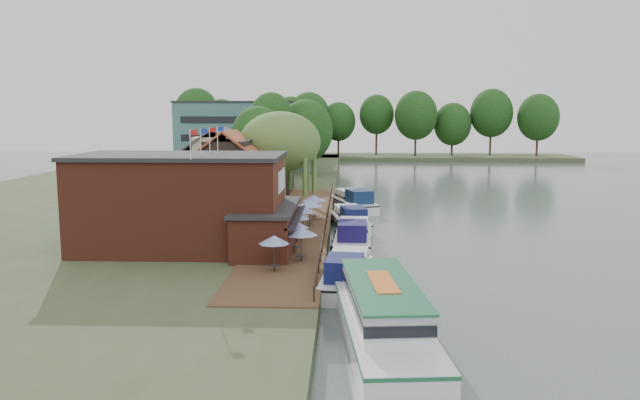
{
  "coord_description": "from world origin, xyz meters",
  "views": [
    {
      "loc": [
        -3.66,
        -46.92,
        11.41
      ],
      "look_at": [
        -6.0,
        12.0,
        3.0
      ],
      "focal_mm": 35.0,
      "sensor_mm": 36.0,
      "label": 1
    }
  ],
  "objects": [
    {
      "name": "swan",
      "position": [
        -1.11,
        -13.15,
        0.22
      ],
      "size": [
        0.44,
        0.44,
        0.44
      ],
      "primitive_type": "sphere",
      "color": "white",
      "rests_on": "ground"
    },
    {
      "name": "bank_tree_0",
      "position": [
        -15.83,
        40.45,
        6.59
      ],
      "size": [
        7.6,
        7.6,
        11.18
      ],
      "primitive_type": null,
      "color": "#143811",
      "rests_on": "land_bank"
    },
    {
      "name": "cruiser_1",
      "position": [
        -2.92,
        4.59,
        1.28
      ],
      "size": [
        3.8,
        10.57,
        2.55
      ],
      "primitive_type": null,
      "rotation": [
        0.0,
        0.0,
        -0.04
      ],
      "color": "silver",
      "rests_on": "ground"
    },
    {
      "name": "willow",
      "position": [
        -10.5,
        19.0,
        6.21
      ],
      "size": [
        8.6,
        8.6,
        10.43
      ],
      "primitive_type": null,
      "color": "#476B2D",
      "rests_on": "land_bank"
    },
    {
      "name": "bank_tree_2",
      "position": [
        -10.11,
        56.02,
        7.18
      ],
      "size": [
        8.97,
        8.97,
        12.36
      ],
      "primitive_type": null,
      "color": "#143811",
      "rests_on": "land_bank"
    },
    {
      "name": "umbrella_2",
      "position": [
        -7.35,
        -1.96,
        2.29
      ],
      "size": [
        2.19,
        2.19,
        2.38
      ],
      "primitive_type": null,
      "color": "navy",
      "rests_on": "quay_deck"
    },
    {
      "name": "bank_tree_4",
      "position": [
        -14.51,
        87.61,
        7.03
      ],
      "size": [
        7.29,
        7.29,
        12.05
      ],
      "primitive_type": null,
      "color": "#143811",
      "rests_on": "land_bank"
    },
    {
      "name": "land_bank",
      "position": [
        -30.0,
        35.0,
        0.5
      ],
      "size": [
        50.0,
        140.0,
        1.0
      ],
      "primitive_type": "cube",
      "color": "#384728",
      "rests_on": "ground"
    },
    {
      "name": "hotel_block",
      "position": [
        -22.0,
        70.0,
        7.15
      ],
      "size": [
        25.4,
        12.4,
        12.3
      ],
      "primitive_type": null,
      "color": "#38666B",
      "rests_on": "land_bank"
    },
    {
      "name": "cruiser_0",
      "position": [
        -3.45,
        -7.46,
        1.24
      ],
      "size": [
        4.2,
        10.47,
        2.49
      ],
      "primitive_type": null,
      "rotation": [
        0.0,
        0.0,
        -0.09
      ],
      "color": "silver",
      "rests_on": "ground"
    },
    {
      "name": "bank_tree_1",
      "position": [
        -15.22,
        51.27,
        7.7
      ],
      "size": [
        6.7,
        6.7,
        13.41
      ],
      "primitive_type": null,
      "color": "#143811",
      "rests_on": "land_bank"
    },
    {
      "name": "umbrella_3",
      "position": [
        -7.45,
        1.84,
        2.29
      ],
      "size": [
        2.07,
        2.07,
        2.38
      ],
      "primitive_type": null,
      "color": "#1B4696",
      "rests_on": "quay_deck"
    },
    {
      "name": "cottage_b",
      "position": [
        -18.0,
        24.0,
        5.25
      ],
      "size": [
        9.6,
        8.6,
        8.5
      ],
      "primitive_type": null,
      "color": "beige",
      "rests_on": "land_bank"
    },
    {
      "name": "pub",
      "position": [
        -14.0,
        -1.0,
        4.65
      ],
      "size": [
        20.0,
        11.0,
        7.3
      ],
      "primitive_type": null,
      "color": "maroon",
      "rests_on": "land_bank"
    },
    {
      "name": "umbrella_1",
      "position": [
        -6.65,
        -4.71,
        2.29
      ],
      "size": [
        2.32,
        2.32,
        2.38
      ],
      "primitive_type": null,
      "color": "#1B3C98",
      "rests_on": "quay_deck"
    },
    {
      "name": "cruiser_2",
      "position": [
        -3.1,
        13.5,
        1.19
      ],
      "size": [
        4.76,
        10.22,
        2.38
      ],
      "primitive_type": null,
      "rotation": [
        0.0,
        0.0,
        0.17
      ],
      "color": "white",
      "rests_on": "ground"
    },
    {
      "name": "umbrella_0",
      "position": [
        -8.19,
        -7.62,
        2.29
      ],
      "size": [
        2.02,
        2.02,
        2.38
      ],
      "primitive_type": null,
      "color": "navy",
      "rests_on": "quay_deck"
    },
    {
      "name": "umbrella_6",
      "position": [
        -6.57,
        11.88,
        2.29
      ],
      "size": [
        2.41,
        2.41,
        2.38
      ],
      "primitive_type": null,
      "color": "navy",
      "rests_on": "quay_deck"
    },
    {
      "name": "quay_rail",
      "position": [
        -5.3,
        10.5,
        1.5
      ],
      "size": [
        0.2,
        49.0,
        1.0
      ],
      "primitive_type": null,
      "color": "black",
      "rests_on": "land_bank"
    },
    {
      "name": "bank_tree_5",
      "position": [
        -15.98,
        95.88,
        7.91
      ],
      "size": [
        7.96,
        7.96,
        13.82
      ],
      "primitive_type": null,
      "color": "#143811",
      "rests_on": "land_bank"
    },
    {
      "name": "ground",
      "position": [
        0.0,
        0.0,
        0.0
      ],
      "size": [
        260.0,
        260.0,
        0.0
      ],
      "primitive_type": "plane",
      "color": "#485452",
      "rests_on": "ground"
    },
    {
      "name": "umbrella_5",
      "position": [
        -6.81,
        8.52,
        2.29
      ],
      "size": [
        2.44,
        2.44,
        2.38
      ],
      "primitive_type": null,
      "color": "navy",
      "rests_on": "quay_deck"
    },
    {
      "name": "umbrella_4",
      "position": [
        -7.16,
        5.06,
        2.29
      ],
      "size": [
        2.09,
        2.09,
        2.38
      ],
      "primitive_type": null,
      "color": "navy",
      "rests_on": "quay_deck"
    },
    {
      "name": "cottage_c",
      "position": [
        -14.0,
        33.0,
        5.25
      ],
      "size": [
        7.6,
        7.6,
        8.5
      ],
      "primitive_type": null,
      "color": "black",
      "rests_on": "land_bank"
    },
    {
      "name": "bank_tree_3",
      "position": [
        -18.47,
        78.87,
        7.88
      ],
      "size": [
        6.51,
        6.51,
        13.75
      ],
      "primitive_type": null,
      "color": "#143811",
      "rests_on": "land_bank"
    },
    {
      "name": "cruiser_3",
      "position": [
        -2.61,
        24.87,
        1.31
      ],
      "size": [
        6.53,
        11.22,
        2.62
      ],
      "primitive_type": null,
      "rotation": [
        0.0,
        0.0,
        0.31
      ],
      "color": "white",
      "rests_on": "ground"
    },
    {
      "name": "cottage_a",
      "position": [
        -15.0,
        14.0,
        5.25
      ],
      "size": [
        8.6,
        7.6,
        8.5
      ],
      "primitive_type": null,
      "color": "black",
      "rests_on": "land_bank"
    },
    {
      "name": "tour_boat",
      "position": [
        -1.67,
        -17.37,
        1.53
      ],
      "size": [
        5.26,
        14.34,
        3.06
      ],
      "primitive_type": null,
      "rotation": [
        0.0,
        0.0,
        0.09
      ],
      "color": "silver",
      "rests_on": "ground"
    },
    {
      "name": "quay_deck",
      "position": [
        -8.0,
        10.0,
        1.05
      ],
      "size": [
        6.0,
        50.0,
        0.1
      ],
      "primitive_type": "cube",
      "color": "#47301E",
      "rests_on": "land_bank"
    }
  ]
}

